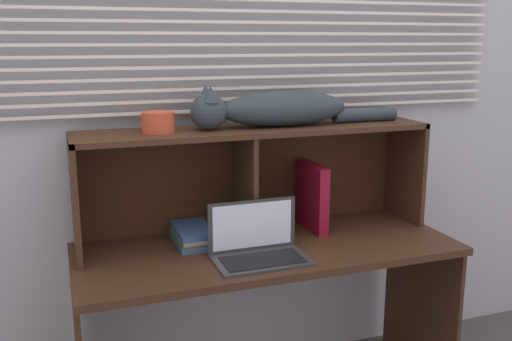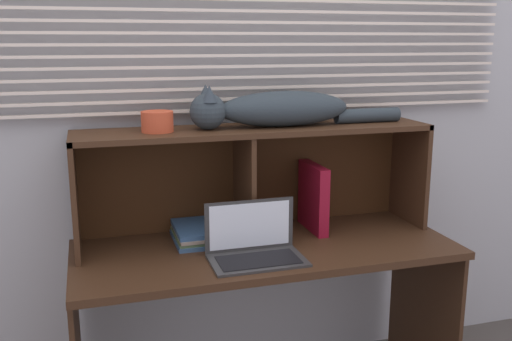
{
  "view_description": "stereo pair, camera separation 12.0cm",
  "coord_description": "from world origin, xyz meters",
  "px_view_note": "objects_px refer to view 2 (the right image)",
  "views": [
    {
      "loc": [
        -0.77,
        -1.82,
        1.51
      ],
      "look_at": [
        0.0,
        0.35,
        0.99
      ],
      "focal_mm": 40.22,
      "sensor_mm": 36.0,
      "label": 1
    },
    {
      "loc": [
        -0.66,
        -1.86,
        1.51
      ],
      "look_at": [
        0.0,
        0.35,
        0.99
      ],
      "focal_mm": 40.22,
      "sensor_mm": 36.0,
      "label": 2
    }
  ],
  "objects_px": {
    "cat": "(276,109)",
    "binder_upright": "(313,197)",
    "book_stack": "(193,234)",
    "small_basket": "(157,122)",
    "laptop": "(255,247)"
  },
  "relations": [
    {
      "from": "cat",
      "to": "small_basket",
      "type": "relative_size",
      "value": 7.39
    },
    {
      "from": "cat",
      "to": "book_stack",
      "type": "bearing_deg",
      "value": 179.77
    },
    {
      "from": "binder_upright",
      "to": "book_stack",
      "type": "relative_size",
      "value": 1.1
    },
    {
      "from": "laptop",
      "to": "book_stack",
      "type": "distance_m",
      "value": 0.32
    },
    {
      "from": "cat",
      "to": "small_basket",
      "type": "height_order",
      "value": "cat"
    },
    {
      "from": "cat",
      "to": "small_basket",
      "type": "bearing_deg",
      "value": 180.0
    },
    {
      "from": "cat",
      "to": "laptop",
      "type": "bearing_deg",
      "value": -123.04
    },
    {
      "from": "laptop",
      "to": "book_stack",
      "type": "relative_size",
      "value": 1.35
    },
    {
      "from": "cat",
      "to": "book_stack",
      "type": "height_order",
      "value": "cat"
    },
    {
      "from": "cat",
      "to": "small_basket",
      "type": "distance_m",
      "value": 0.48
    },
    {
      "from": "small_basket",
      "to": "binder_upright",
      "type": "bearing_deg",
      "value": 0.0
    },
    {
      "from": "cat",
      "to": "binder_upright",
      "type": "height_order",
      "value": "cat"
    },
    {
      "from": "cat",
      "to": "laptop",
      "type": "xyz_separation_m",
      "value": [
        -0.16,
        -0.25,
        -0.49
      ]
    },
    {
      "from": "binder_upright",
      "to": "small_basket",
      "type": "xyz_separation_m",
      "value": [
        -0.65,
        0.0,
        0.35
      ]
    },
    {
      "from": "binder_upright",
      "to": "small_basket",
      "type": "bearing_deg",
      "value": 180.0
    }
  ]
}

